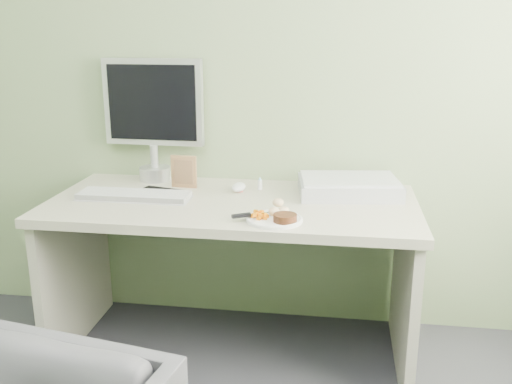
# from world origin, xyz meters

# --- Properties ---
(wall_back) EXTENTS (3.50, 0.00, 3.50)m
(wall_back) POSITION_xyz_m (0.00, 2.00, 1.35)
(wall_back) COLOR gray
(wall_back) RESTS_ON floor
(desk) EXTENTS (1.60, 0.75, 0.73)m
(desk) POSITION_xyz_m (0.00, 1.62, 0.55)
(desk) COLOR #BCB79D
(desk) RESTS_ON floor
(plate) EXTENTS (0.22, 0.22, 0.01)m
(plate) POSITION_xyz_m (0.21, 1.38, 0.74)
(plate) COLOR white
(plate) RESTS_ON desk
(steak) EXTENTS (0.10, 0.10, 0.03)m
(steak) POSITION_xyz_m (0.26, 1.35, 0.76)
(steak) COLOR black
(steak) RESTS_ON plate
(potato_pile) EXTENTS (0.10, 0.08, 0.05)m
(potato_pile) POSITION_xyz_m (0.24, 1.44, 0.77)
(potato_pile) COLOR tan
(potato_pile) RESTS_ON plate
(carrot_heap) EXTENTS (0.06, 0.06, 0.04)m
(carrot_heap) POSITION_xyz_m (0.16, 1.37, 0.76)
(carrot_heap) COLOR orange
(carrot_heap) RESTS_ON plate
(steak_knife) EXTENTS (0.18, 0.11, 0.01)m
(steak_knife) POSITION_xyz_m (0.11, 1.37, 0.75)
(steak_knife) COLOR silver
(steak_knife) RESTS_ON plate
(mousepad) EXTENTS (0.28, 0.26, 0.00)m
(mousepad) POSITION_xyz_m (-0.35, 1.67, 0.73)
(mousepad) COLOR black
(mousepad) RESTS_ON desk
(keyboard) EXTENTS (0.49, 0.15, 0.02)m
(keyboard) POSITION_xyz_m (-0.43, 1.59, 0.75)
(keyboard) COLOR white
(keyboard) RESTS_ON desk
(computer_mouse) EXTENTS (0.06, 0.11, 0.04)m
(computer_mouse) POSITION_xyz_m (0.00, 1.78, 0.75)
(computer_mouse) COLOR white
(computer_mouse) RESTS_ON desk
(photo_frame) EXTENTS (0.12, 0.02, 0.15)m
(photo_frame) POSITION_xyz_m (-0.26, 1.81, 0.81)
(photo_frame) COLOR #9C7449
(photo_frame) RESTS_ON desk
(eyedrop_bottle) EXTENTS (0.02, 0.02, 0.06)m
(eyedrop_bottle) POSITION_xyz_m (0.10, 1.82, 0.76)
(eyedrop_bottle) COLOR white
(eyedrop_bottle) RESTS_ON desk
(scanner) EXTENTS (0.48, 0.35, 0.07)m
(scanner) POSITION_xyz_m (0.50, 1.79, 0.76)
(scanner) COLOR #B3B6BA
(scanner) RESTS_ON desk
(monitor) EXTENTS (0.49, 0.15, 0.59)m
(monitor) POSITION_xyz_m (-0.44, 1.94, 1.06)
(monitor) COLOR silver
(monitor) RESTS_ON desk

